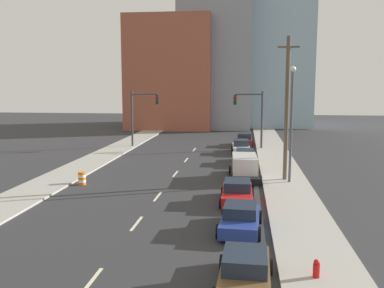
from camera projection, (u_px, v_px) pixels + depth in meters
sidewalk_left at (134, 140)px, 56.36m from camera, size 3.45×95.36×0.13m
sidewalk_right at (269, 142)px, 54.24m from camera, size 3.45×95.36×0.13m
lane_stripe_at_8m at (91, 282)px, 16.07m from camera, size 0.16×2.40×0.01m
lane_stripe_at_15m at (137, 223)px, 22.81m from camera, size 0.16×2.40×0.01m
lane_stripe_at_20m at (158, 196)px, 28.32m from camera, size 0.16×2.40×0.01m
lane_stripe_at_28m at (175, 174)px, 35.50m from camera, size 0.16×2.40×0.01m
lane_stripe_at_34m at (186, 160)px, 42.01m from camera, size 0.16×2.40×0.01m
lane_stripe_at_41m at (194, 150)px, 48.77m from camera, size 0.16×2.40×0.01m
building_brick_left at (174, 74)px, 74.39m from camera, size 14.00×16.00×18.43m
building_office_center at (217, 47)px, 76.77m from camera, size 12.00×20.00×28.17m
building_glass_right at (272, 41)px, 79.31m from camera, size 13.00×20.00×30.89m
traffic_signal_left at (139, 112)px, 50.32m from camera, size 3.37×0.35×6.65m
traffic_signal_right at (254, 112)px, 48.69m from camera, size 3.37×0.35×6.65m
utility_pole_right_mid at (287, 108)px, 32.15m from camera, size 1.60×0.32×10.91m
traffic_barrel at (82, 178)px, 31.60m from camera, size 0.56×0.56×0.95m
street_lamp at (291, 117)px, 31.33m from camera, size 0.44×0.44×8.69m
fire_hydrant at (316, 270)px, 16.12m from camera, size 0.26×0.26×0.84m
sedan_brown at (245, 272)px, 15.42m from camera, size 2.18×4.57×1.39m
sedan_blue at (240, 218)px, 21.62m from camera, size 2.31×4.38×1.38m
sedan_red at (237, 192)px, 26.78m from camera, size 2.17×4.56×1.43m
box_truck_black at (244, 168)px, 33.37m from camera, size 2.59×6.26×1.90m
sedan_yellow at (245, 157)px, 40.09m from camera, size 2.08×4.71×1.36m
sedan_white at (241, 147)px, 46.19m from camera, size 2.23×4.70×1.47m
sedan_maroon at (244, 140)px, 51.66m from camera, size 2.14×4.42×1.54m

